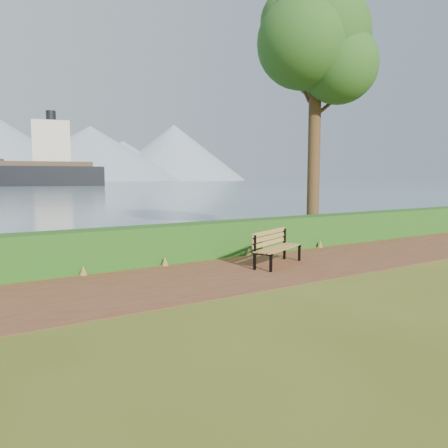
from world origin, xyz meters
TOP-DOWN VIEW (x-y plane):
  - ground at (0.00, 0.00)m, footprint 140.00×140.00m
  - path at (0.00, 0.30)m, footprint 40.00×3.40m
  - hedge at (0.00, 2.60)m, footprint 32.00×0.85m
  - bench at (1.38, 0.58)m, footprint 1.89×1.23m
  - tree at (5.27, 3.21)m, footprint 4.76×3.90m

SIDE VIEW (x-z plane):
  - ground at x=0.00m, z-range 0.00..0.00m
  - path at x=0.00m, z-range 0.00..0.01m
  - hedge at x=0.00m, z-range 0.00..1.00m
  - bench at x=1.38m, z-range 0.07..0.99m
  - tree at x=5.27m, z-range 2.27..11.61m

